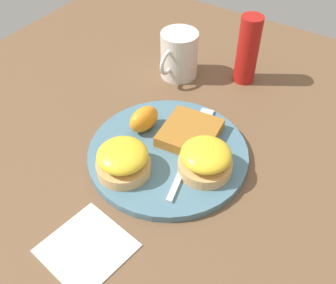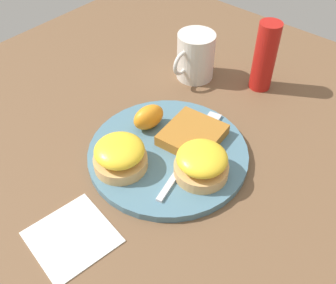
# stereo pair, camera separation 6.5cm
# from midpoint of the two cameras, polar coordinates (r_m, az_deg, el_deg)

# --- Properties ---
(ground_plane) EXTENTS (1.10, 1.10, 0.00)m
(ground_plane) POSITION_cam_midpoint_polar(r_m,az_deg,el_deg) (0.68, 2.76, -2.19)
(ground_plane) COLOR brown
(plate) EXTENTS (0.27, 0.27, 0.01)m
(plate) POSITION_cam_midpoint_polar(r_m,az_deg,el_deg) (0.67, 2.78, -1.78)
(plate) COLOR slate
(plate) RESTS_ON ground_plane
(sandwich_benedict_left) EXTENTS (0.09, 0.09, 0.05)m
(sandwich_benedict_left) POSITION_cam_midpoint_polar(r_m,az_deg,el_deg) (0.62, -4.05, -2.07)
(sandwich_benedict_left) COLOR tan
(sandwich_benedict_left) RESTS_ON plate
(sandwich_benedict_right) EXTENTS (0.09, 0.09, 0.05)m
(sandwich_benedict_right) POSITION_cam_midpoint_polar(r_m,az_deg,el_deg) (0.62, 7.92, -3.19)
(sandwich_benedict_right) COLOR tan
(sandwich_benedict_right) RESTS_ON plate
(hashbrown_patty) EXTENTS (0.11, 0.10, 0.02)m
(hashbrown_patty) POSITION_cam_midpoint_polar(r_m,az_deg,el_deg) (0.68, 6.32, 0.89)
(hashbrown_patty) COLOR #A56925
(hashbrown_patty) RESTS_ON plate
(orange_wedge) EXTENTS (0.07, 0.05, 0.04)m
(orange_wedge) POSITION_cam_midpoint_polar(r_m,az_deg,el_deg) (0.69, -0.15, 3.51)
(orange_wedge) COLOR orange
(orange_wedge) RESTS_ON plate
(fork) EXTENTS (0.22, 0.07, 0.00)m
(fork) POSITION_cam_midpoint_polar(r_m,az_deg,el_deg) (0.67, 6.60, -0.84)
(fork) COLOR silver
(fork) RESTS_ON plate
(cup) EXTENTS (0.11, 0.08, 0.10)m
(cup) POSITION_cam_midpoint_polar(r_m,az_deg,el_deg) (0.83, 6.25, 12.18)
(cup) COLOR silver
(cup) RESTS_ON ground_plane
(napkin) EXTENTS (0.13, 0.13, 0.00)m
(napkin) POSITION_cam_midpoint_polar(r_m,az_deg,el_deg) (0.58, -10.66, -13.53)
(napkin) COLOR white
(napkin) RESTS_ON ground_plane
(condiment_bottle) EXTENTS (0.04, 0.04, 0.14)m
(condiment_bottle) POSITION_cam_midpoint_polar(r_m,az_deg,el_deg) (0.81, 16.17, 11.73)
(condiment_bottle) COLOR #B21914
(condiment_bottle) RESTS_ON ground_plane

